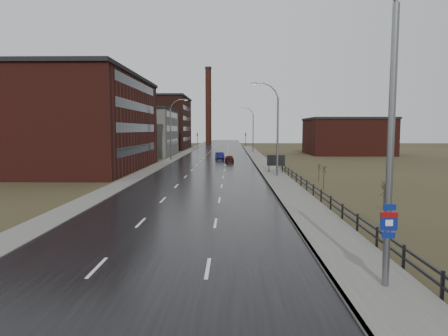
{
  "coord_description": "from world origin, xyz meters",
  "views": [
    {
      "loc": [
        3.26,
        -11.96,
        5.76
      ],
      "look_at": [
        2.74,
        16.63,
        3.0
      ],
      "focal_mm": 32.0,
      "sensor_mm": 36.0,
      "label": 1
    }
  ],
  "objects_px": {
    "car_near": "(220,156)",
    "car_far": "(229,159)",
    "streetlight_main": "(382,121)",
    "billboard": "(276,161)"
  },
  "relations": [
    {
      "from": "car_near",
      "to": "car_far",
      "type": "distance_m",
      "value": 6.04
    },
    {
      "from": "car_far",
      "to": "car_near",
      "type": "bearing_deg",
      "value": -74.73
    },
    {
      "from": "streetlight_main",
      "to": "car_far",
      "type": "xyz_separation_m",
      "value": [
        -5.55,
        55.75,
        -5.42
      ]
    },
    {
      "from": "streetlight_main",
      "to": "car_far",
      "type": "height_order",
      "value": "streetlight_main"
    },
    {
      "from": "streetlight_main",
      "to": "billboard",
      "type": "height_order",
      "value": "streetlight_main"
    },
    {
      "from": "car_near",
      "to": "car_far",
      "type": "height_order",
      "value": "car_near"
    },
    {
      "from": "streetlight_main",
      "to": "car_far",
      "type": "bearing_deg",
      "value": 95.68
    },
    {
      "from": "streetlight_main",
      "to": "car_near",
      "type": "xyz_separation_m",
      "value": [
        -7.42,
        61.49,
        -5.36
      ]
    },
    {
      "from": "streetlight_main",
      "to": "car_near",
      "type": "distance_m",
      "value": 62.17
    },
    {
      "from": "streetlight_main",
      "to": "car_far",
      "type": "relative_size",
      "value": 3.23
    }
  ]
}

